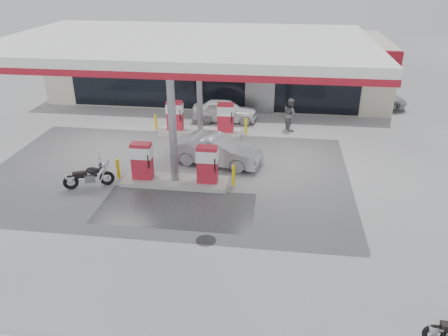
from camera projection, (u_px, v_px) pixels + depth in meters
The scene contains 13 objects.
ground at pixel (164, 207), 16.90m from camera, with size 90.00×90.00×0.00m, color gray.
wet_patch at pixel (176, 208), 16.84m from camera, with size 6.00×3.00×0.00m, color #4C4C4F.
drain_cover at pixel (206, 241), 14.88m from camera, with size 0.70×0.70×0.01m, color #38383A.
store_building at pixel (220, 66), 30.28m from camera, with size 22.00×8.22×4.00m.
canopy at pixel (186, 45), 19.10m from camera, with size 16.00×10.02×5.51m.
pump_island_near at pixel (175, 168), 18.38m from camera, with size 5.14×1.30×1.78m.
pump_island_far at pixel (200, 121), 23.75m from camera, with size 5.14×1.30×1.78m.
parked_motorcycle at pixel (89, 177), 18.20m from camera, with size 1.99×1.06×1.08m.
sedan_white at pixel (225, 111), 25.62m from camera, with size 1.52×3.77×1.28m, color white.
attendant at pixel (290, 114), 24.24m from camera, with size 0.87×0.68×1.80m, color #55565A.
hatchback_silver at pixel (217, 150), 20.19m from camera, with size 1.45×4.15×1.37m, color #9A9DA2.
parked_car_left at pixel (102, 88), 30.06m from camera, with size 1.93×4.75×1.38m, color black.
parked_car_right at pixel (370, 98), 27.97m from camera, with size 2.07×4.49×1.25m, color #AAAEB3.
Camera 1 is at (4.23, -14.16, 8.67)m, focal length 35.00 mm.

